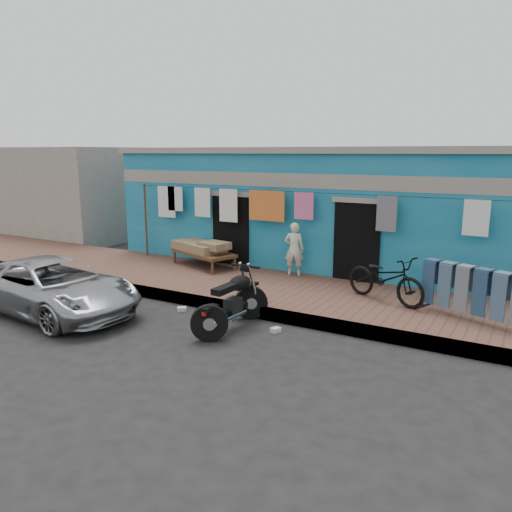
{
  "coord_description": "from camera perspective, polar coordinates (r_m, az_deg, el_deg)",
  "views": [
    {
      "loc": [
        4.97,
        -6.67,
        3.24
      ],
      "look_at": [
        0.0,
        2.0,
        1.15
      ],
      "focal_mm": 35.0,
      "sensor_mm": 36.0,
      "label": 1
    }
  ],
  "objects": [
    {
      "name": "car",
      "position": [
        10.96,
        -22.26,
        -3.17
      ],
      "size": [
        4.2,
        2.14,
        1.15
      ],
      "primitive_type": "imported",
      "rotation": [
        0.0,
        0.0,
        1.5
      ],
      "color": "#A5A6AA",
      "rests_on": "ground"
    },
    {
      "name": "seated_person",
      "position": [
        12.26,
        4.38,
        0.81
      ],
      "size": [
        0.55,
        0.44,
        1.32
      ],
      "primitive_type": "imported",
      "rotation": [
        0.0,
        0.0,
        3.45
      ],
      "color": "beige",
      "rests_on": "sidewalk"
    },
    {
      "name": "building",
      "position": [
        14.62,
        9.82,
        5.54
      ],
      "size": [
        12.2,
        5.2,
        3.36
      ],
      "color": "#106D92",
      "rests_on": "ground"
    },
    {
      "name": "motorcycle",
      "position": [
        9.23,
        -2.84,
        -5.04
      ],
      "size": [
        0.67,
        1.77,
        1.13
      ],
      "primitive_type": null,
      "rotation": [
        0.0,
        0.0,
        -0.02
      ],
      "color": "black",
      "rests_on": "ground"
    },
    {
      "name": "jeans_rack",
      "position": [
        9.78,
        23.58,
        -3.9
      ],
      "size": [
        2.41,
        1.88,
        1.02
      ],
      "primitive_type": null,
      "rotation": [
        0.0,
        0.0,
        -0.38
      ],
      "color": "black",
      "rests_on": "sidewalk"
    },
    {
      "name": "bicycle",
      "position": [
        10.42,
        14.6,
        -1.89
      ],
      "size": [
        1.93,
        1.27,
        1.18
      ],
      "primitive_type": "imported",
      "rotation": [
        0.0,
        0.0,
        1.19
      ],
      "color": "black",
      "rests_on": "sidewalk"
    },
    {
      "name": "litter_b",
      "position": [
        9.24,
        2.25,
        -8.45
      ],
      "size": [
        0.19,
        0.21,
        0.09
      ],
      "primitive_type": "cube",
      "rotation": [
        0.0,
        0.0,
        1.15
      ],
      "color": "silver",
      "rests_on": "ground"
    },
    {
      "name": "litter_c",
      "position": [
        9.9,
        -3.03,
        -7.09
      ],
      "size": [
        0.19,
        0.22,
        0.08
      ],
      "primitive_type": "cube",
      "rotation": [
        0.0,
        0.0,
        1.76
      ],
      "color": "silver",
      "rests_on": "ground"
    },
    {
      "name": "curb",
      "position": [
        10.1,
        -1.28,
        -6.16
      ],
      "size": [
        28.0,
        0.1,
        0.25
      ],
      "primitive_type": "cube",
      "color": "gray",
      "rests_on": "ground"
    },
    {
      "name": "clothesline",
      "position": [
        12.52,
        1.26,
        5.26
      ],
      "size": [
        10.06,
        0.06,
        2.1
      ],
      "color": "brown",
      "rests_on": "sidewalk"
    },
    {
      "name": "charpoy",
      "position": [
        13.34,
        -6.01,
        0.26
      ],
      "size": [
        2.57,
        2.17,
        0.67
      ],
      "primitive_type": null,
      "rotation": [
        0.0,
        0.0,
        -0.33
      ],
      "color": "brown",
      "rests_on": "sidewalk"
    },
    {
      "name": "sidewalk",
      "position": [
        11.31,
        2.53,
        -4.19
      ],
      "size": [
        28.0,
        3.0,
        0.25
      ],
      "primitive_type": "cube",
      "color": "brown",
      "rests_on": "ground"
    },
    {
      "name": "neighbor_left",
      "position": [
        21.08,
        -19.7,
        6.94
      ],
      "size": [
        6.0,
        5.0,
        3.4
      ],
      "primitive_type": "cube",
      "color": "#9E9384",
      "rests_on": "ground"
    },
    {
      "name": "ground",
      "position": [
        8.93,
        -6.49,
        -9.55
      ],
      "size": [
        80.0,
        80.0,
        0.0
      ],
      "primitive_type": "plane",
      "color": "black",
      "rests_on": "ground"
    },
    {
      "name": "litter_a",
      "position": [
        10.53,
        -8.48,
        -6.02
      ],
      "size": [
        0.23,
        0.23,
        0.08
      ],
      "primitive_type": "cube",
      "rotation": [
        0.0,
        0.0,
        0.67
      ],
      "color": "silver",
      "rests_on": "ground"
    }
  ]
}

